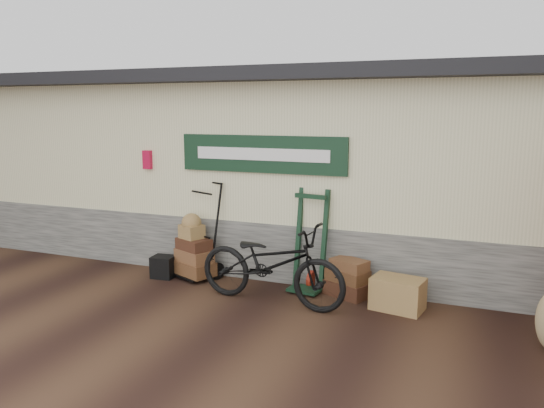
% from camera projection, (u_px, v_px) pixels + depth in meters
% --- Properties ---
extents(ground, '(80.00, 80.00, 0.00)m').
position_uv_depth(ground, '(255.00, 305.00, 7.15)').
color(ground, black).
rests_on(ground, ground).
extents(station_building, '(14.40, 4.10, 3.20)m').
position_uv_depth(station_building, '(316.00, 166.00, 9.37)').
color(station_building, '#4C4C47').
rests_on(station_building, ground).
extents(porter_trolley, '(0.93, 0.83, 1.53)m').
position_uv_depth(porter_trolley, '(202.00, 229.00, 8.25)').
color(porter_trolley, black).
rests_on(porter_trolley, ground).
extents(green_barrow, '(0.59, 0.52, 1.48)m').
position_uv_depth(green_barrow, '(310.00, 241.00, 7.61)').
color(green_barrow, black).
rests_on(green_barrow, ground).
extents(suitcase_stack, '(0.72, 0.60, 0.54)m').
position_uv_depth(suitcase_stack, '(348.00, 277.00, 7.46)').
color(suitcase_stack, '#3C2313').
rests_on(suitcase_stack, ground).
extents(wicker_hamper, '(0.72, 0.54, 0.43)m').
position_uv_depth(wicker_hamper, '(398.00, 294.00, 6.95)').
color(wicker_hamper, brown).
rests_on(wicker_hamper, ground).
extents(black_trunk, '(0.37, 0.32, 0.34)m').
position_uv_depth(black_trunk, '(164.00, 267.00, 8.29)').
color(black_trunk, black).
rests_on(black_trunk, ground).
extents(bicycle, '(0.93, 2.19, 1.24)m').
position_uv_depth(bicycle, '(271.00, 259.00, 7.10)').
color(bicycle, black).
rests_on(bicycle, ground).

